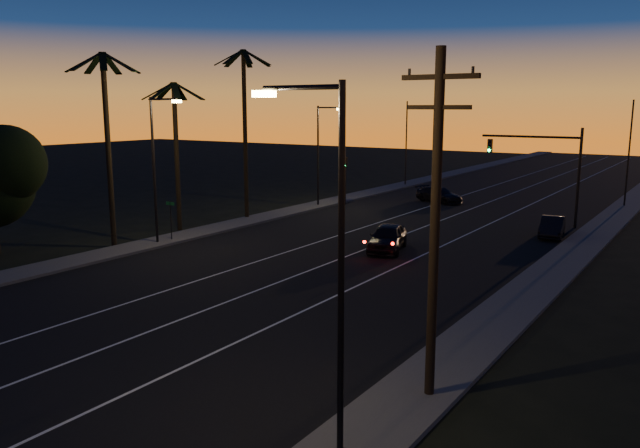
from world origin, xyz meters
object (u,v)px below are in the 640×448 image
Objects in this scene: utility_pole at (435,220)px; right_car at (552,227)px; signal_mast at (545,159)px; cross_car at (439,195)px; lead_car at (387,237)px.

utility_pole is 2.41× the size of right_car.
utility_pole is at bearing -81.53° from signal_mast.
lead_car is at bearing -75.81° from cross_car.
cross_car is (-12.10, 9.97, 0.02)m from right_car.
lead_car is (-9.88, 16.36, -4.52)m from utility_pole.
right_car is 0.83× the size of cross_car.
cross_car is (-14.82, 35.87, -4.63)m from utility_pole.
utility_pole is 26.46m from right_car.
signal_mast is 1.71× the size of right_car.
lead_car is at bearing -126.90° from right_car.
signal_mast is at bearing 98.47° from utility_pole.
right_car is (-2.71, 25.90, -4.65)m from utility_pole.
utility_pole reaches higher than right_car.
cross_car is (-10.35, 5.88, -4.09)m from signal_mast.
signal_mast is (-4.46, 29.99, -0.53)m from utility_pole.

